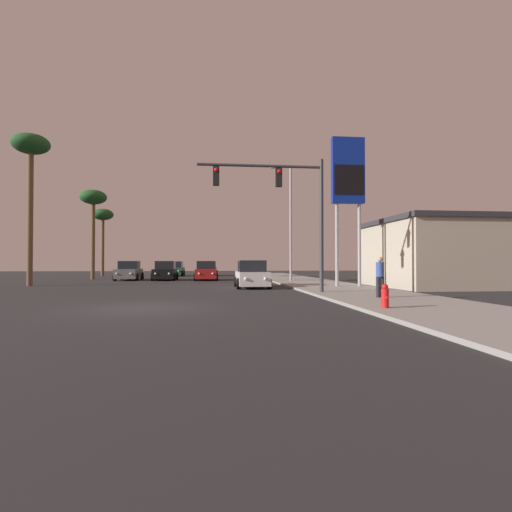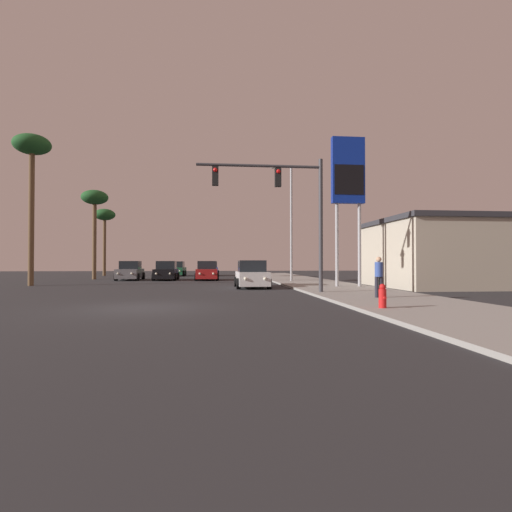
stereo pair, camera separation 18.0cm
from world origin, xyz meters
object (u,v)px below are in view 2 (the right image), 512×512
at_px(fire_hydrant, 383,296).
at_px(palm_tree_near, 32,154).
at_px(traffic_light_mast, 287,198).
at_px(palm_tree_mid, 95,202).
at_px(car_grey, 130,271).
at_px(palm_tree_far, 105,218).
at_px(car_white, 252,275).
at_px(pedestrian_on_sidewalk, 379,275).
at_px(gas_station_sign, 348,179).
at_px(car_black, 166,271).
at_px(car_green, 177,269).
at_px(car_blue, 210,269).
at_px(car_red, 207,271).
at_px(street_lamp, 290,217).

bearing_deg(fire_hydrant, palm_tree_near, 137.81).
height_order(traffic_light_mast, palm_tree_mid, palm_tree_mid).
relative_size(car_grey, palm_tree_far, 0.55).
height_order(car_white, fire_hydrant, car_white).
height_order(pedestrian_on_sidewalk, palm_tree_mid, palm_tree_mid).
relative_size(gas_station_sign, pedestrian_on_sidewalk, 5.39).
bearing_deg(gas_station_sign, car_black, 134.47).
bearing_deg(car_white, car_black, -60.09).
height_order(car_black, palm_tree_far, palm_tree_far).
height_order(car_green, gas_station_sign, gas_station_sign).
bearing_deg(car_blue, car_grey, 57.61).
bearing_deg(fire_hydrant, car_red, 104.40).
xyz_separation_m(car_blue, car_green, (-3.84, -0.22, 0.00)).
bearing_deg(traffic_light_mast, fire_hydrant, -75.25).
bearing_deg(fire_hydrant, car_black, 111.98).
height_order(car_blue, palm_tree_mid, palm_tree_mid).
bearing_deg(palm_tree_far, pedestrian_on_sidewalk, -58.76).
distance_m(car_white, gas_station_sign, 8.28).
xyz_separation_m(car_white, gas_station_sign, (5.72, -1.22, 5.86)).
relative_size(car_blue, pedestrian_on_sidewalk, 2.58).
xyz_separation_m(fire_hydrant, palm_tree_far, (-18.11, 35.86, 6.27)).
bearing_deg(street_lamp, car_white, -120.23).
xyz_separation_m(car_black, palm_tree_far, (-8.56, 12.19, 5.99)).
bearing_deg(palm_tree_far, street_lamp, -43.17).
relative_size(traffic_light_mast, palm_tree_far, 0.83).
xyz_separation_m(car_blue, fire_hydrant, (5.85, -34.70, -0.27)).
bearing_deg(pedestrian_on_sidewalk, car_black, 118.74).
height_order(traffic_light_mast, gas_station_sign, gas_station_sign).
relative_size(car_white, palm_tree_mid, 0.52).
height_order(car_red, gas_station_sign, gas_station_sign).
distance_m(car_green, palm_tree_far, 10.43).
relative_size(car_black, palm_tree_far, 0.55).
distance_m(car_black, car_red, 3.61).
height_order(car_white, pedestrian_on_sidewalk, pedestrian_on_sidewalk).
bearing_deg(gas_station_sign, palm_tree_far, 130.15).
bearing_deg(car_blue, car_black, 71.84).
height_order(car_grey, gas_station_sign, gas_station_sign).
distance_m(car_red, traffic_light_mast, 17.30).
distance_m(car_blue, palm_tree_mid, 15.12).
xyz_separation_m(car_black, gas_station_sign, (12.27, -12.50, 5.86)).
height_order(car_green, palm_tree_far, palm_tree_far).
xyz_separation_m(pedestrian_on_sidewalk, palm_tree_far, (-19.54, 32.21, 5.72)).
distance_m(car_white, car_grey, 15.16).
xyz_separation_m(car_blue, street_lamp, (6.34, -16.30, 4.36)).
bearing_deg(car_green, car_white, 108.84).
bearing_deg(fire_hydrant, gas_station_sign, 76.32).
bearing_deg(street_lamp, palm_tree_far, 136.83).
distance_m(gas_station_sign, fire_hydrant, 13.03).
height_order(car_green, traffic_light_mast, traffic_light_mast).
bearing_deg(fire_hydrant, traffic_light_mast, 104.75).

